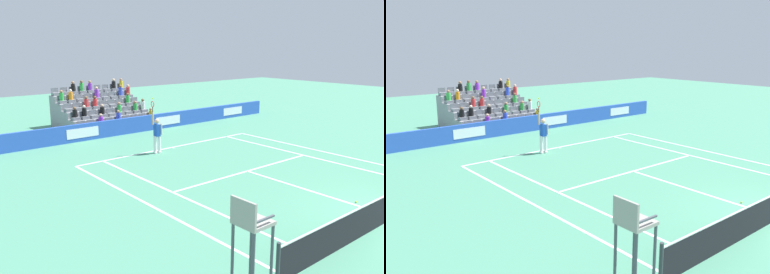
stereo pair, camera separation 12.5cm
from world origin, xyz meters
The scene contains 13 objects.
line_baseline centered at (0.00, -11.89, 0.00)m, with size 10.97×0.10×0.01m, color white.
line_service centered at (0.00, -6.40, 0.00)m, with size 8.23×0.10×0.01m, color white.
line_centre_service centered at (0.00, -3.20, 0.00)m, with size 0.10×6.40×0.01m, color white.
line_singles_sideline_left centered at (4.12, -5.95, 0.00)m, with size 0.10×11.89×0.01m, color white.
line_singles_sideline_right centered at (-4.12, -5.95, 0.00)m, with size 0.10×11.89×0.01m, color white.
line_doubles_sideline_left centered at (5.49, -5.95, 0.00)m, with size 0.10×11.89×0.01m, color white.
line_doubles_sideline_right centered at (-5.49, -5.95, 0.00)m, with size 0.10×11.89×0.01m, color white.
line_centre_mark centered at (0.00, -11.79, 0.00)m, with size 0.10×0.20×0.01m, color white.
sponsor_barrier centered at (0.00, -16.39, 0.50)m, with size 24.23×0.22×1.00m.
tennis_player centered at (1.28, -11.43, 0.99)m, with size 0.52×0.38×2.85m.
umpire_chair centered at (6.76, -0.13, 1.52)m, with size 0.70×0.70×2.34m.
stadium_stand centered at (-0.01, -19.95, 0.84)m, with size 5.58×4.75×3.01m.
loose_tennis_ball centered at (-0.22, -1.44, 0.03)m, with size 0.07×0.07×0.07m, color #D1E533.
Camera 1 is at (12.89, 5.28, 5.46)m, focal length 38.44 mm.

